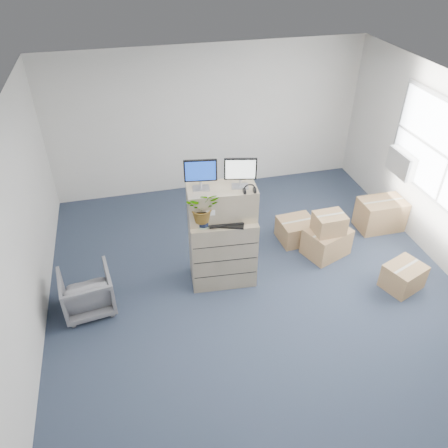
{
  "coord_description": "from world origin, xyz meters",
  "views": [
    {
      "loc": [
        -1.61,
        -4.21,
        4.59
      ],
      "look_at": [
        -0.47,
        0.4,
        1.21
      ],
      "focal_mm": 35.0,
      "sensor_mm": 36.0,
      "label": 1
    }
  ],
  "objects": [
    {
      "name": "mouse",
      "position": [
        -0.09,
        0.57,
        1.12
      ],
      "size": [
        0.11,
        0.09,
        0.03
      ],
      "primitive_type": "ellipsoid",
      "rotation": [
        0.0,
        0.0,
        0.27
      ],
      "color": "silver",
      "rests_on": "filing_cabinet_lower"
    },
    {
      "name": "tissue_box",
      "position": [
        -0.08,
        0.78,
        1.22
      ],
      "size": [
        0.3,
        0.18,
        0.1
      ],
      "primitive_type": "cube",
      "rotation": [
        0.0,
        0.0,
        -0.16
      ],
      "color": "#3D75CF",
      "rests_on": "external_drive"
    },
    {
      "name": "office_chair",
      "position": [
        -2.4,
        0.5,
        0.35
      ],
      "size": [
        0.75,
        0.72,
        0.7
      ],
      "primitive_type": "imported",
      "rotation": [
        0.0,
        0.0,
        3.27
      ],
      "color": "slate",
      "rests_on": "ground"
    },
    {
      "name": "water_bottle",
      "position": [
        -0.31,
        0.7,
        1.25
      ],
      "size": [
        0.08,
        0.08,
        0.3
      ],
      "primitive_type": "cylinder",
      "color": "gray",
      "rests_on": "filing_cabinet_lower"
    },
    {
      "name": "external_drive",
      "position": [
        -0.09,
        0.81,
        1.14
      ],
      "size": [
        0.25,
        0.22,
        0.06
      ],
      "primitive_type": "cube",
      "rotation": [
        0.0,
        0.0,
        -0.34
      ],
      "color": "black",
      "rests_on": "filing_cabinet_lower"
    },
    {
      "name": "filing_cabinet_upper",
      "position": [
        -0.42,
        0.73,
        1.34
      ],
      "size": [
        0.98,
        0.55,
        0.47
      ],
      "primitive_type": "cube",
      "rotation": [
        0.0,
        0.0,
        -0.08
      ],
      "color": "gray",
      "rests_on": "filing_cabinet_lower"
    },
    {
      "name": "phone_dock",
      "position": [
        -0.5,
        0.74,
        1.15
      ],
      "size": [
        0.06,
        0.05,
        0.13
      ],
      "rotation": [
        0.0,
        0.0,
        -0.08
      ],
      "color": "silver",
      "rests_on": "filing_cabinet_lower"
    },
    {
      "name": "cardboard_boxes",
      "position": [
        1.83,
        0.93,
        0.27
      ],
      "size": [
        2.26,
        2.07,
        0.79
      ],
      "color": "#916846",
      "rests_on": "ground"
    },
    {
      "name": "ground",
      "position": [
        0.0,
        0.0,
        0.0
      ],
      "size": [
        7.0,
        7.0,
        0.0
      ],
      "primitive_type": "plane",
      "color": "#252D43",
      "rests_on": "ground"
    },
    {
      "name": "filing_cabinet_lower",
      "position": [
        -0.42,
        0.68,
        0.55
      ],
      "size": [
        0.99,
        0.66,
        1.1
      ],
      "primitive_type": "cube",
      "rotation": [
        0.0,
        0.0,
        -0.08
      ],
      "color": "gray",
      "rests_on": "ground"
    },
    {
      "name": "monitor_left",
      "position": [
        -0.69,
        0.76,
        1.82
      ],
      "size": [
        0.44,
        0.2,
        0.43
      ],
      "rotation": [
        0.0,
        0.0,
        -0.15
      ],
      "color": "#99999E",
      "rests_on": "filing_cabinet_upper"
    },
    {
      "name": "headphones",
      "position": [
        -0.09,
        0.52,
        1.62
      ],
      "size": [
        0.17,
        0.03,
        0.17
      ],
      "primitive_type": "torus",
      "rotation": [
        1.57,
        0.0,
        -0.08
      ],
      "color": "black",
      "rests_on": "filing_cabinet_upper"
    },
    {
      "name": "keyboard",
      "position": [
        -0.42,
        0.54,
        1.12
      ],
      "size": [
        0.58,
        0.39,
        0.03
      ],
      "primitive_type": "cube",
      "rotation": [
        0.0,
        0.0,
        -0.35
      ],
      "color": "black",
      "rests_on": "filing_cabinet_lower"
    },
    {
      "name": "monitor_right",
      "position": [
        -0.17,
        0.69,
        1.82
      ],
      "size": [
        0.43,
        0.21,
        0.43
      ],
      "rotation": [
        0.0,
        0.0,
        -0.22
      ],
      "color": "#99999E",
      "rests_on": "filing_cabinet_upper"
    },
    {
      "name": "ac_unit",
      "position": [
        2.87,
        1.4,
        1.2
      ],
      "size": [
        0.24,
        0.6,
        0.4
      ],
      "primitive_type": "cube",
      "color": "#BBBCB7",
      "rests_on": "wall_right"
    },
    {
      "name": "potted_plant",
      "position": [
        -0.71,
        0.57,
        1.37
      ],
      "size": [
        0.49,
        0.53,
        0.46
      ],
      "rotation": [
        0.0,
        0.0,
        -0.08
      ],
      "color": "#8BA484",
      "rests_on": "filing_cabinet_lower"
    },
    {
      "name": "wall_back",
      "position": [
        0.0,
        3.51,
        1.4
      ],
      "size": [
        6.0,
        0.02,
        2.8
      ],
      "primitive_type": "cube",
      "color": "beige",
      "rests_on": "ground"
    }
  ]
}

